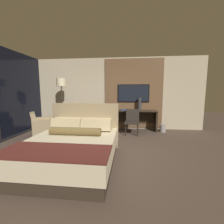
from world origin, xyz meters
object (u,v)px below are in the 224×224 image
object	(u,v)px
tv	(133,93)
book	(124,110)
armchair_by_window	(43,127)
waste_bin	(163,128)
bed	(73,147)
desk	(133,117)
vase_tall	(139,104)
desk_chair	(132,120)
floor_lamp	(61,87)

from	to	relation	value
tv	book	size ratio (longest dim) A/B	5.09
armchair_by_window	waste_bin	world-z (taller)	armchair_by_window
bed	armchair_by_window	xyz separation A→B (m)	(-1.72, 1.78, -0.05)
tv	desk	bearing A→B (deg)	-90.00
armchair_by_window	vase_tall	bearing A→B (deg)	-106.75
armchair_by_window	tv	bearing A→B (deg)	-102.70
tv	armchair_by_window	size ratio (longest dim) A/B	1.13
vase_tall	desk	bearing A→B (deg)	-169.65
desk_chair	vase_tall	size ratio (longest dim) A/B	1.81
armchair_by_window	book	bearing A→B (deg)	-104.98
floor_lamp	vase_tall	bearing A→B (deg)	8.39
desk_chair	waste_bin	xyz separation A→B (m)	(1.13, 0.36, -0.37)
desk	tv	size ratio (longest dim) A/B	1.44
tv	vase_tall	world-z (taller)	tv
desk	desk_chair	bearing A→B (deg)	-94.58
armchair_by_window	book	xyz separation A→B (m)	(2.67, 1.01, 0.52)
floor_lamp	book	size ratio (longest dim) A/B	8.17
desk	floor_lamp	bearing A→B (deg)	-171.78
vase_tall	book	xyz separation A→B (m)	(-0.60, -0.11, -0.22)
desk_chair	armchair_by_window	distance (m)	3.06
floor_lamp	book	xyz separation A→B (m)	(2.29, 0.31, -0.86)
tv	book	bearing A→B (deg)	-142.90
bed	desk_chair	xyz separation A→B (m)	(1.28, 2.32, 0.18)
armchair_by_window	desk	bearing A→B (deg)	-106.13
vase_tall	book	distance (m)	0.65
bed	tv	bearing A→B (deg)	66.63
bed	waste_bin	xyz separation A→B (m)	(2.41, 2.68, -0.19)
book	waste_bin	world-z (taller)	book
desk	desk_chair	distance (m)	0.54
floor_lamp	book	world-z (taller)	floor_lamp
desk_chair	bed	bearing A→B (deg)	-113.93
bed	vase_tall	size ratio (longest dim) A/B	4.35
desk	floor_lamp	size ratio (longest dim) A/B	0.90
tv	floor_lamp	size ratio (longest dim) A/B	0.62
armchair_by_window	floor_lamp	distance (m)	1.59
armchair_by_window	desk_chair	bearing A→B (deg)	-115.37
desk	vase_tall	distance (m)	0.55
floor_lamp	vase_tall	world-z (taller)	floor_lamp
floor_lamp	bed	bearing A→B (deg)	-61.57
desk	waste_bin	xyz separation A→B (m)	(1.08, -0.17, -0.39)
bed	vase_tall	distance (m)	3.36
desk	tv	world-z (taller)	tv
bed	desk	size ratio (longest dim) A/B	1.18
tv	desk_chair	xyz separation A→B (m)	(-0.04, -0.74, -0.91)
desk	desk_chair	size ratio (longest dim) A/B	2.03
armchair_by_window	floor_lamp	bearing A→B (deg)	-64.45
tv	desk_chair	size ratio (longest dim) A/B	1.41
bed	waste_bin	size ratio (longest dim) A/B	7.45
tv	vase_tall	xyz separation A→B (m)	(0.23, -0.17, -0.40)
armchair_by_window	book	distance (m)	2.90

